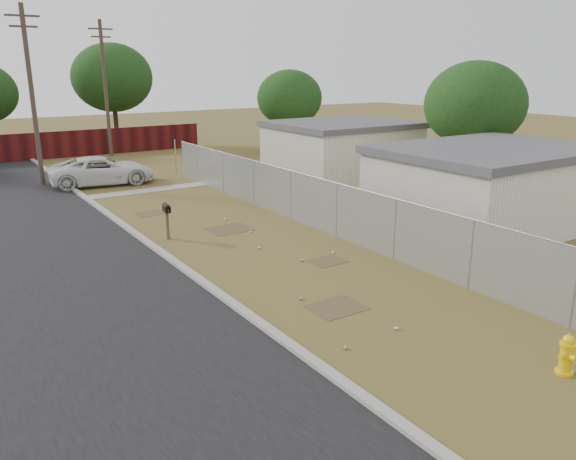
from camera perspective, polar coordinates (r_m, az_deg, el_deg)
ground at (r=19.00m, az=-2.48°, el=-2.18°), size 120.00×120.00×0.00m
street at (r=24.41m, az=-26.51°, el=0.32°), size 15.10×60.00×0.12m
chainlink_fence at (r=21.27m, az=3.29°, el=2.06°), size 0.10×27.06×2.02m
utility_poles at (r=36.60m, az=-25.31°, el=12.71°), size 12.60×8.24×9.00m
houses at (r=26.92m, az=11.97°, el=6.41°), size 9.30×17.24×3.10m
horizon_trees at (r=40.34m, az=-19.50°, el=13.41°), size 33.32×31.94×7.78m
fire_hydrant at (r=12.87m, az=26.46°, el=-11.30°), size 0.41×0.41×0.90m
mailbox at (r=20.50m, az=-12.23°, el=1.87°), size 0.27×0.58×1.32m
pickup_truck at (r=31.29m, az=-18.34°, el=5.76°), size 5.64×3.18×1.49m
scattered_litter at (r=17.60m, az=0.45°, el=-3.55°), size 3.97×11.33×0.07m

